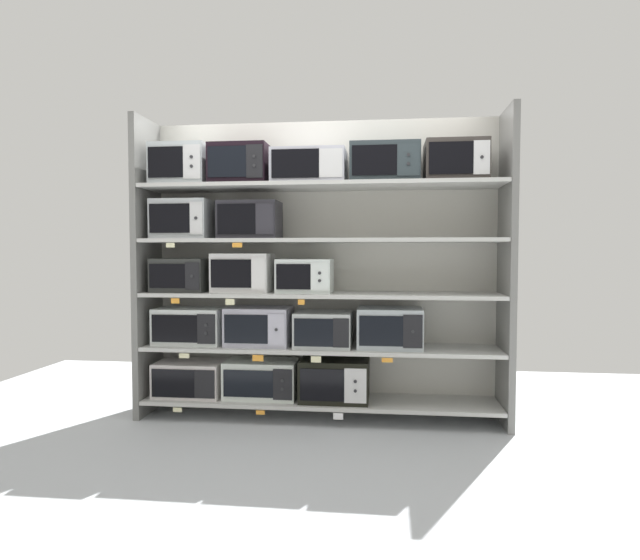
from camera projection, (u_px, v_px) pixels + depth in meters
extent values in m
cube|color=#B2B7BC|center=(301.00, 467.00, 3.45)|extent=(6.80, 6.00, 0.02)
cube|color=beige|center=(324.00, 267.00, 4.65)|extent=(3.00, 0.04, 2.41)
cube|color=slate|center=(147.00, 267.00, 4.55)|extent=(0.05, 0.50, 2.41)
cube|color=slate|center=(507.00, 268.00, 4.21)|extent=(0.05, 0.50, 2.41)
cube|color=beige|center=(320.00, 401.00, 4.43)|extent=(2.80, 0.50, 0.03)
cube|color=silver|center=(191.00, 378.00, 4.55)|extent=(0.54, 0.37, 0.28)
cube|color=black|center=(173.00, 383.00, 4.37)|extent=(0.35, 0.01, 0.22)
cube|color=black|center=(204.00, 384.00, 4.34)|extent=(0.16, 0.01, 0.22)
cube|color=silver|center=(262.00, 379.00, 4.48)|extent=(0.58, 0.34, 0.30)
cube|color=black|center=(248.00, 384.00, 4.32)|extent=(0.39, 0.01, 0.21)
cube|color=black|center=(283.00, 385.00, 4.28)|extent=(0.15, 0.01, 0.24)
cylinder|color=#262628|center=(282.00, 389.00, 4.28)|extent=(0.02, 0.01, 0.02)
cylinder|color=#262628|center=(282.00, 381.00, 4.27)|extent=(0.02, 0.01, 0.02)
cube|color=black|center=(335.00, 379.00, 4.41)|extent=(0.54, 0.41, 0.33)
cube|color=black|center=(322.00, 385.00, 4.21)|extent=(0.34, 0.01, 0.25)
cube|color=silver|center=(355.00, 386.00, 4.18)|extent=(0.17, 0.01, 0.26)
cylinder|color=#262628|center=(355.00, 391.00, 4.18)|extent=(0.02, 0.01, 0.02)
cylinder|color=#262628|center=(355.00, 381.00, 4.17)|extent=(0.02, 0.01, 0.02)
cube|color=beige|center=(177.00, 410.00, 4.31)|extent=(0.07, 0.00, 0.03)
cube|color=orange|center=(260.00, 413.00, 4.23)|extent=(0.07, 0.00, 0.03)
cube|color=white|center=(338.00, 416.00, 4.16)|extent=(0.08, 0.00, 0.05)
cube|color=beige|center=(320.00, 348.00, 4.41)|extent=(2.80, 0.50, 0.03)
cube|color=white|center=(190.00, 326.00, 4.53)|extent=(0.55, 0.34, 0.29)
cube|color=black|center=(175.00, 329.00, 4.37)|extent=(0.37, 0.01, 0.22)
cube|color=black|center=(206.00, 329.00, 4.34)|extent=(0.14, 0.01, 0.23)
cylinder|color=#262628|center=(206.00, 333.00, 4.33)|extent=(0.02, 0.01, 0.02)
cylinder|color=#262628|center=(206.00, 325.00, 4.33)|extent=(0.02, 0.01, 0.02)
cube|color=#B3B1C2|center=(259.00, 326.00, 4.46)|extent=(0.51, 0.36, 0.31)
cube|color=black|center=(246.00, 329.00, 4.28)|extent=(0.34, 0.01, 0.22)
cube|color=#B3B1C2|center=(276.00, 330.00, 4.26)|extent=(0.13, 0.01, 0.24)
cylinder|color=#262628|center=(276.00, 330.00, 4.25)|extent=(0.02, 0.01, 0.02)
cube|color=#B8BEBB|center=(324.00, 329.00, 4.40)|extent=(0.44, 0.40, 0.28)
cube|color=black|center=(314.00, 333.00, 4.20)|extent=(0.30, 0.01, 0.21)
cube|color=black|center=(341.00, 333.00, 4.18)|extent=(0.12, 0.01, 0.22)
cube|color=#B0BABE|center=(390.00, 328.00, 4.34)|extent=(0.50, 0.38, 0.31)
cube|color=black|center=(381.00, 331.00, 4.15)|extent=(0.33, 0.01, 0.23)
cube|color=black|center=(413.00, 332.00, 4.13)|extent=(0.14, 0.01, 0.25)
cylinder|color=#262628|center=(413.00, 332.00, 4.12)|extent=(0.02, 0.01, 0.02)
cube|color=beige|center=(184.00, 356.00, 4.28)|extent=(0.08, 0.00, 0.04)
cube|color=orange|center=(258.00, 358.00, 4.22)|extent=(0.08, 0.00, 0.05)
cube|color=beige|center=(316.00, 359.00, 4.16)|extent=(0.08, 0.00, 0.05)
cube|color=orange|center=(387.00, 360.00, 4.10)|extent=(0.08, 0.00, 0.03)
cube|color=beige|center=(320.00, 294.00, 4.39)|extent=(2.80, 0.50, 0.03)
cube|color=#2C2E2C|center=(183.00, 275.00, 4.52)|extent=(0.43, 0.38, 0.27)
cube|color=black|center=(167.00, 276.00, 4.33)|extent=(0.29, 0.01, 0.19)
cube|color=black|center=(192.00, 276.00, 4.31)|extent=(0.11, 0.01, 0.21)
cylinder|color=#262628|center=(192.00, 276.00, 4.30)|extent=(0.02, 0.01, 0.02)
cube|color=silver|center=(243.00, 273.00, 4.46)|extent=(0.46, 0.34, 0.31)
cube|color=black|center=(231.00, 274.00, 4.29)|extent=(0.32, 0.01, 0.22)
cube|color=silver|center=(258.00, 274.00, 4.26)|extent=(0.11, 0.01, 0.25)
cube|color=silver|center=(305.00, 276.00, 4.40)|extent=(0.43, 0.34, 0.27)
cube|color=black|center=(293.00, 277.00, 4.23)|extent=(0.27, 0.01, 0.19)
cube|color=silver|center=(320.00, 277.00, 4.21)|extent=(0.14, 0.01, 0.21)
cylinder|color=#262628|center=(320.00, 281.00, 4.20)|extent=(0.02, 0.01, 0.02)
cylinder|color=#262628|center=(320.00, 273.00, 4.20)|extent=(0.02, 0.01, 0.02)
cube|color=orange|center=(175.00, 301.00, 4.27)|extent=(0.07, 0.00, 0.04)
cube|color=beige|center=(230.00, 302.00, 4.22)|extent=(0.07, 0.00, 0.05)
cube|color=orange|center=(301.00, 302.00, 4.15)|extent=(0.05, 0.00, 0.04)
cube|color=beige|center=(320.00, 241.00, 4.37)|extent=(2.80, 0.50, 0.03)
cube|color=#B2B8BB|center=(184.00, 220.00, 4.49)|extent=(0.46, 0.35, 0.31)
cube|color=black|center=(170.00, 218.00, 4.32)|extent=(0.33, 0.01, 0.23)
cube|color=silver|center=(196.00, 218.00, 4.29)|extent=(0.10, 0.01, 0.25)
cylinder|color=#262628|center=(196.00, 218.00, 4.28)|extent=(0.02, 0.01, 0.02)
cube|color=#29282E|center=(250.00, 220.00, 4.43)|extent=(0.47, 0.32, 0.30)
cube|color=black|center=(236.00, 219.00, 4.27)|extent=(0.30, 0.01, 0.23)
cube|color=#29282E|center=(265.00, 219.00, 4.25)|extent=(0.14, 0.01, 0.24)
cube|color=beige|center=(170.00, 245.00, 4.25)|extent=(0.07, 0.00, 0.04)
cube|color=orange|center=(237.00, 245.00, 4.19)|extent=(0.08, 0.00, 0.04)
cube|color=beige|center=(320.00, 186.00, 4.35)|extent=(2.80, 0.50, 0.03)
cube|color=#B0B8BC|center=(182.00, 166.00, 4.47)|extent=(0.45, 0.37, 0.33)
cube|color=black|center=(166.00, 162.00, 4.29)|extent=(0.28, 0.01, 0.24)
cube|color=silver|center=(192.00, 162.00, 4.27)|extent=(0.14, 0.01, 0.26)
cylinder|color=#262628|center=(191.00, 166.00, 4.26)|extent=(0.02, 0.01, 0.02)
cylinder|color=#262628|center=(191.00, 157.00, 4.26)|extent=(0.02, 0.01, 0.02)
cube|color=black|center=(241.00, 166.00, 4.42)|extent=(0.45, 0.39, 0.31)
cube|color=black|center=(227.00, 162.00, 4.22)|extent=(0.30, 0.01, 0.24)
cube|color=black|center=(254.00, 161.00, 4.20)|extent=(0.13, 0.01, 0.25)
cylinder|color=#262628|center=(254.00, 165.00, 4.19)|extent=(0.02, 0.01, 0.02)
cylinder|color=#262628|center=(254.00, 156.00, 4.19)|extent=(0.02, 0.01, 0.02)
cube|color=#B1B1BE|center=(310.00, 167.00, 4.35)|extent=(0.57, 0.39, 0.26)
cube|color=black|center=(295.00, 163.00, 4.16)|extent=(0.36, 0.01, 0.21)
cube|color=silver|center=(331.00, 163.00, 4.13)|extent=(0.18, 0.01, 0.21)
cube|color=#283236|center=(385.00, 164.00, 4.28)|extent=(0.53, 0.36, 0.30)
cube|color=black|center=(374.00, 160.00, 4.11)|extent=(0.33, 0.01, 0.22)
cube|color=#283236|center=(408.00, 159.00, 4.08)|extent=(0.16, 0.01, 0.24)
cylinder|color=#262628|center=(408.00, 164.00, 4.07)|extent=(0.02, 0.01, 0.02)
cylinder|color=#262628|center=(408.00, 155.00, 4.07)|extent=(0.02, 0.01, 0.02)
cube|color=#342F2B|center=(455.00, 162.00, 4.22)|extent=(0.46, 0.37, 0.31)
cube|color=black|center=(451.00, 158.00, 4.03)|extent=(0.32, 0.01, 0.23)
cube|color=silver|center=(482.00, 157.00, 4.01)|extent=(0.12, 0.01, 0.24)
cylinder|color=#262628|center=(482.00, 157.00, 4.00)|extent=(0.02, 0.01, 0.02)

